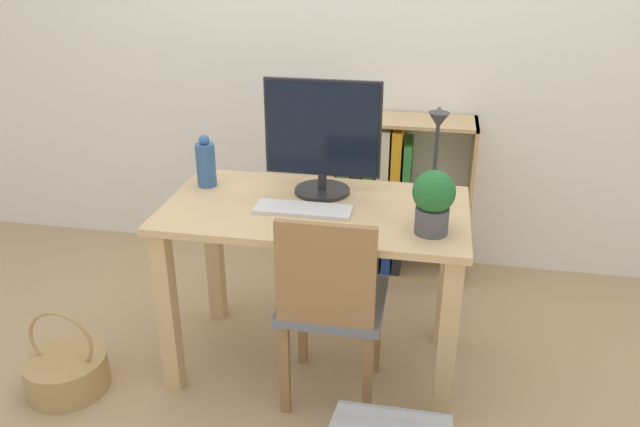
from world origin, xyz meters
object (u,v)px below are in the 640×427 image
Objects in this scene: monitor at (322,135)px; bookshelf at (380,200)px; basket at (67,371)px; chair at (331,301)px; desk_lamp at (436,148)px; vase at (206,163)px; potted_plant at (433,200)px; keyboard at (303,209)px.

bookshelf is (0.18, 0.76, -0.59)m from monitor.
bookshelf is 1.77m from basket.
chair is 0.97× the size of bookshelf.
bookshelf is at bearing 108.77° from desk_lamp.
bookshelf is (0.69, 0.77, -0.44)m from vase.
potted_plant is (0.96, -0.29, 0.03)m from vase.
potted_plant reaches higher than basket.
vase is 0.95× the size of potted_plant.
monitor is 0.98m from bookshelf.
desk_lamp is at bearing -71.23° from bookshelf.
desk_lamp is 1.04× the size of basket.
keyboard reaches higher than basket.
vase is (-0.47, 0.19, 0.09)m from keyboard.
potted_plant is 0.28× the size of chair.
bookshelf is at bearing 48.47° from vase.
chair is 1.17m from basket.
keyboard is at bearing -102.81° from bookshelf.
vase is at bearing -131.53° from bookshelf.
bookshelf is at bearing 89.25° from chair.
monitor is at bearing 1.93° from vase.
potted_plant is 0.63× the size of basket.
potted_plant reaches higher than keyboard.
desk_lamp reaches higher than bookshelf.
desk_lamp reaches higher than potted_plant.
vase is at bearing 157.55° from keyboard.
desk_lamp reaches higher than vase.
monitor is at bearing -103.55° from bookshelf.
chair is 2.26× the size of basket.
vase is 1.04m from basket.
chair is (-0.35, -0.34, -0.53)m from desk_lamp.
monitor reaches higher than basket.
vase is at bearing -178.07° from monitor.
vase reaches higher than keyboard.
monitor is 0.53m from vase.
potted_plant is at bearing 15.99° from chair.
basket is at bearing -161.82° from desk_lamp.
chair reaches higher than basket.
potted_plant is 0.27× the size of bookshelf.
monitor reaches higher than keyboard.
chair is at bearing -93.79° from bookshelf.
basket is (-1.45, -0.47, -0.91)m from desk_lamp.
keyboard is 0.52m from potted_plant.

